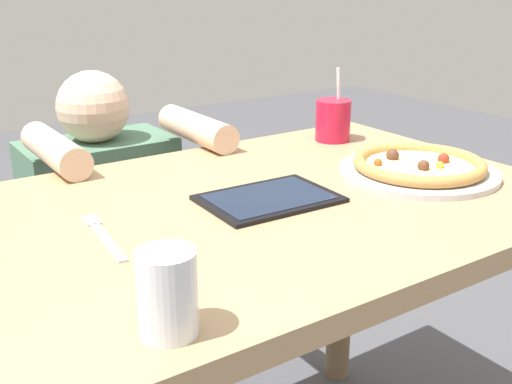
{
  "coord_description": "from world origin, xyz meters",
  "views": [
    {
      "loc": [
        -0.57,
        -0.89,
        1.15
      ],
      "look_at": [
        0.01,
        -0.03,
        0.78
      ],
      "focal_mm": 44.22,
      "sensor_mm": 36.0,
      "label": 1
    }
  ],
  "objects": [
    {
      "name": "tablet",
      "position": [
        0.05,
        -0.01,
        0.75
      ],
      "size": [
        0.25,
        0.18,
        0.01
      ],
      "color": "black",
      "rests_on": "dining_table"
    },
    {
      "name": "diner_seated",
      "position": [
        -0.03,
        0.65,
        0.41
      ],
      "size": [
        0.42,
        0.52,
        0.91
      ],
      "color": "#333847",
      "rests_on": "ground"
    },
    {
      "name": "water_cup_clear",
      "position": [
        -0.3,
        -0.31,
        0.8
      ],
      "size": [
        0.07,
        0.07,
        0.1
      ],
      "color": "silver",
      "rests_on": "dining_table"
    },
    {
      "name": "fork",
      "position": [
        -0.26,
        0.01,
        0.75
      ],
      "size": [
        0.04,
        0.2,
        0.0
      ],
      "color": "silver",
      "rests_on": "dining_table"
    },
    {
      "name": "dining_table",
      "position": [
        0.0,
        0.0,
        0.63
      ],
      "size": [
        1.22,
        0.77,
        0.75
      ],
      "color": "tan",
      "rests_on": "ground"
    },
    {
      "name": "drink_cup_colored",
      "position": [
        0.43,
        0.26,
        0.8
      ],
      "size": [
        0.09,
        0.09,
        0.18
      ],
      "color": "red",
      "rests_on": "dining_table"
    },
    {
      "name": "pizza_near",
      "position": [
        0.4,
        -0.05,
        0.77
      ],
      "size": [
        0.32,
        0.32,
        0.04
      ],
      "color": "#B7B7BC",
      "rests_on": "dining_table"
    }
  ]
}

